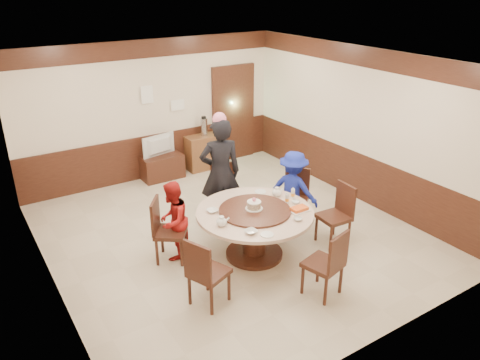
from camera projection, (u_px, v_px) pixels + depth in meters
room at (230, 173)px, 7.28m from camera, size 6.00×6.04×2.84m
banquet_table at (255, 224)px, 6.90m from camera, size 1.72×1.72×0.78m
chair_0 at (294, 208)px, 7.90m from camera, size 0.62×0.62×0.97m
chair_1 at (224, 202)px, 8.10m from camera, size 0.58×0.58×0.97m
chair_2 at (170, 241)px, 6.91m from camera, size 0.62×0.61×0.97m
chair_3 at (208, 283)px, 5.96m from camera, size 0.58×0.57×0.97m
chair_4 at (324, 274)px, 6.13m from camera, size 0.53×0.54×0.97m
chair_5 at (334, 225)px, 7.35m from camera, size 0.47×0.47×0.97m
person_standing at (220, 173)px, 7.66m from camera, size 0.79×0.64×1.87m
person_red at (173, 221)px, 6.86m from camera, size 0.74×0.74×1.21m
person_blue at (293, 190)px, 7.71m from camera, size 0.86×0.99×1.33m
birthday_cake at (254, 205)px, 6.80m from camera, size 0.26×0.26×0.18m
teapot_left at (222, 222)px, 6.39m from camera, size 0.17×0.15×0.13m
teapot_right at (277, 192)px, 7.26m from camera, size 0.17×0.15×0.13m
bowl_0 at (212, 211)px, 6.78m from camera, size 0.16×0.16×0.04m
bowl_1 at (298, 219)px, 6.55m from camera, size 0.13×0.13×0.04m
bowl_2 at (251, 232)px, 6.23m from camera, size 0.17×0.17×0.04m
bowl_3 at (296, 202)px, 7.05m from camera, size 0.12×0.12×0.04m
saucer_near at (267, 235)px, 6.19m from camera, size 0.18×0.18×0.01m
saucer_far at (260, 192)px, 7.42m from camera, size 0.18×0.18×0.01m
shrimp_platter at (299, 209)px, 6.81m from camera, size 0.30×0.20×0.06m
bottle_0 at (287, 199)px, 7.00m from camera, size 0.06×0.06×0.16m
bottle_1 at (293, 194)px, 7.17m from camera, size 0.06×0.06×0.16m
tv_stand at (162, 167)px, 9.73m from camera, size 0.85×0.45×0.50m
television at (161, 146)px, 9.54m from camera, size 0.76×0.25×0.43m
side_cabinet at (204, 152)px, 10.20m from camera, size 0.80×0.40×0.75m
thermos at (204, 127)px, 9.98m from camera, size 0.15×0.15×0.38m
notice_left at (147, 95)px, 9.22m from camera, size 0.25×0.00×0.35m
notice_right at (178, 105)px, 9.66m from camera, size 0.30×0.00×0.22m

